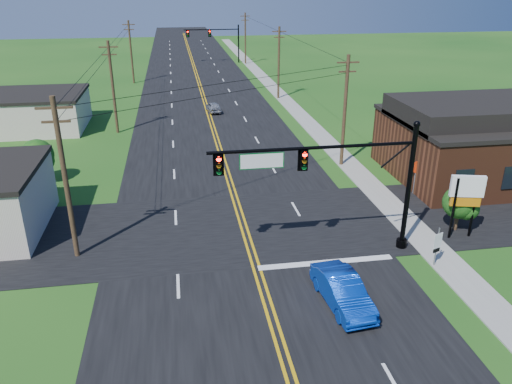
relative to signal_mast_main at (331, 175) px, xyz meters
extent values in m
plane|color=#184914|center=(-4.34, -8.00, -4.75)|extent=(260.00, 260.00, 0.00)
cube|color=black|center=(-4.34, 42.00, -4.73)|extent=(16.00, 220.00, 0.04)
cube|color=black|center=(-4.34, 4.00, -4.73)|extent=(70.00, 10.00, 0.04)
cube|color=gray|center=(6.16, 32.00, -4.71)|extent=(2.00, 160.00, 0.08)
cylinder|color=black|center=(4.46, 0.00, -1.15)|extent=(0.28, 0.28, 7.20)
cylinder|color=black|center=(4.46, 0.00, -4.50)|extent=(0.60, 0.60, 0.50)
sphere|color=black|center=(4.46, 0.00, 2.55)|extent=(0.36, 0.36, 0.36)
cylinder|color=black|center=(-1.04, 0.00, 1.55)|extent=(11.00, 0.18, 0.18)
cube|color=#055D1F|center=(-3.74, 0.00, 1.00)|extent=(2.30, 0.06, 0.85)
cylinder|color=black|center=(4.46, 72.00, -1.15)|extent=(0.28, 0.28, 7.20)
cylinder|color=black|center=(4.46, 72.00, -4.50)|extent=(0.60, 0.60, 0.50)
sphere|color=black|center=(4.46, 72.00, 2.55)|extent=(0.36, 0.36, 0.36)
cylinder|color=black|center=(-0.54, 72.00, 1.25)|extent=(10.00, 0.18, 0.18)
cube|color=#055D1F|center=(-3.74, 72.00, 0.70)|extent=(2.30, 0.06, 0.85)
cube|color=#582B19|center=(15.66, 10.00, -2.55)|extent=(14.00, 11.00, 4.40)
cube|color=black|center=(15.66, 10.00, -0.20)|extent=(14.20, 11.20, 0.30)
cube|color=beige|center=(-23.34, 30.00, -3.05)|extent=(12.00, 9.00, 3.40)
cube|color=black|center=(-23.34, 30.00, -1.20)|extent=(12.20, 9.20, 0.30)
cylinder|color=#362518|center=(-13.84, 2.00, -0.25)|extent=(0.28, 0.28, 9.00)
cube|color=#362518|center=(-13.84, 2.00, 3.65)|extent=(1.80, 0.12, 0.12)
cube|color=#362518|center=(-13.84, 2.00, 2.95)|extent=(1.40, 0.12, 0.12)
cylinder|color=#362518|center=(-13.84, 27.00, -0.25)|extent=(0.28, 0.28, 9.00)
cube|color=#362518|center=(-13.84, 27.00, 3.65)|extent=(1.80, 0.12, 0.12)
cube|color=#362518|center=(-13.84, 27.00, 2.95)|extent=(1.40, 0.12, 0.12)
cylinder|color=#362518|center=(-13.84, 54.00, -0.25)|extent=(0.28, 0.28, 9.00)
cube|color=#362518|center=(-13.84, 54.00, 3.65)|extent=(1.80, 0.12, 0.12)
cube|color=#362518|center=(-13.84, 54.00, 2.95)|extent=(1.40, 0.12, 0.12)
cylinder|color=#362518|center=(5.46, 14.00, -0.25)|extent=(0.28, 0.28, 9.00)
cube|color=#362518|center=(5.46, 14.00, 3.65)|extent=(1.80, 0.12, 0.12)
cube|color=#362518|center=(5.46, 14.00, 2.95)|extent=(1.40, 0.12, 0.12)
cylinder|color=#362518|center=(5.46, 40.00, -0.25)|extent=(0.28, 0.28, 9.00)
cube|color=#362518|center=(5.46, 40.00, 3.65)|extent=(1.80, 0.12, 0.12)
cube|color=#362518|center=(5.46, 40.00, 2.95)|extent=(1.40, 0.12, 0.12)
cylinder|color=#362518|center=(5.46, 70.00, -0.25)|extent=(0.28, 0.28, 9.00)
cube|color=#362518|center=(5.46, 70.00, 3.65)|extent=(1.80, 0.12, 0.12)
cube|color=#362518|center=(5.46, 70.00, 2.95)|extent=(1.40, 0.12, 0.12)
cylinder|color=#362518|center=(11.66, 18.00, -3.83)|extent=(0.24, 0.24, 1.85)
sphere|color=#104411|center=(11.66, 18.00, -2.15)|extent=(3.00, 3.00, 3.00)
cylinder|color=#362518|center=(8.66, 1.50, -4.09)|extent=(0.24, 0.24, 1.32)
sphere|color=#104411|center=(8.66, 1.50, -2.89)|extent=(2.00, 2.00, 2.00)
cylinder|color=#362518|center=(-18.34, 14.00, -3.98)|extent=(0.24, 0.24, 1.54)
sphere|color=#104411|center=(-18.34, 14.00, -2.58)|extent=(2.40, 2.40, 2.40)
imported|color=#0837B4|center=(-0.71, -4.79, -4.00)|extent=(2.05, 4.68, 1.50)
imported|color=#9F9FA3|center=(-3.52, 33.85, -4.16)|extent=(1.78, 3.59, 1.17)
cylinder|color=slate|center=(5.31, -2.26, -3.60)|extent=(0.09, 0.09, 2.31)
cube|color=white|center=(5.31, -2.29, -2.91)|extent=(0.55, 0.23, 0.31)
cube|color=white|center=(5.31, -2.29, -3.33)|extent=(0.55, 0.23, 0.58)
cube|color=black|center=(5.31, -2.29, -3.75)|extent=(0.45, 0.19, 0.23)
cylinder|color=slate|center=(8.66, 7.29, -3.59)|extent=(0.09, 0.09, 2.32)
cylinder|color=red|center=(8.66, 7.26, -2.70)|extent=(0.88, 0.20, 0.88)
cylinder|color=black|center=(7.75, 0.58, -2.83)|extent=(0.18, 0.18, 3.84)
cylinder|color=black|center=(9.03, 0.58, -2.83)|extent=(0.18, 0.18, 3.84)
cube|color=white|center=(8.39, 0.58, -1.44)|extent=(1.93, 0.71, 1.28)
cube|color=#CC720C|center=(8.39, 0.58, -2.40)|extent=(1.72, 0.63, 0.53)
camera|label=1|loc=(-7.90, -23.59, 9.42)|focal=35.00mm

